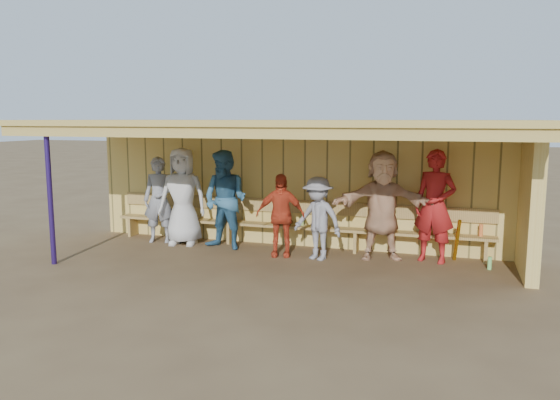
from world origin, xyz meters
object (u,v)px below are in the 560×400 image
(player_c, at_px, (225,200))
(player_e, at_px, (318,218))
(player_b, at_px, (183,196))
(player_d, at_px, (280,215))
(player_f, at_px, (382,205))
(bench, at_px, (292,221))
(player_a, at_px, (159,200))
(player_g, at_px, (435,206))

(player_c, distance_m, player_e, 1.93)
(player_e, bearing_deg, player_b, -166.86)
(player_d, bearing_deg, player_c, 158.52)
(player_b, relative_size, player_c, 1.02)
(player_c, height_order, player_f, player_f)
(bench, bearing_deg, player_b, -168.58)
(player_e, bearing_deg, player_a, -166.19)
(player_f, height_order, player_g, player_g)
(player_e, bearing_deg, player_g, 33.50)
(player_a, xyz_separation_m, player_d, (2.71, -0.34, -0.11))
(player_f, bearing_deg, player_c, 167.56)
(player_e, distance_m, bench, 1.09)
(player_b, distance_m, bench, 2.25)
(player_e, height_order, player_g, player_g)
(player_c, bearing_deg, player_g, 14.32)
(player_b, bearing_deg, player_d, -18.36)
(player_f, relative_size, bench, 0.26)
(player_a, relative_size, bench, 0.23)
(player_e, distance_m, player_g, 2.06)
(player_d, bearing_deg, bench, 78.85)
(player_f, bearing_deg, player_a, 165.01)
(player_c, bearing_deg, player_b, -174.79)
(player_b, bearing_deg, player_c, -15.84)
(player_a, bearing_deg, player_f, -15.61)
(player_c, bearing_deg, bench, 35.21)
(player_a, relative_size, player_d, 1.15)
(player_a, bearing_deg, player_e, -22.16)
(player_b, bearing_deg, player_a, 167.18)
(player_b, xyz_separation_m, player_e, (2.88, -0.35, -0.23))
(player_e, relative_size, player_f, 0.76)
(player_b, height_order, player_c, player_b)
(player_b, xyz_separation_m, player_d, (2.16, -0.31, -0.21))
(player_d, height_order, player_f, player_f)
(player_e, bearing_deg, player_f, 40.22)
(player_a, relative_size, player_f, 0.89)
(player_a, relative_size, player_g, 0.88)
(player_d, xyz_separation_m, player_g, (2.71, 0.44, 0.23))
(player_d, bearing_deg, player_g, -1.86)
(bench, bearing_deg, player_a, -171.40)
(player_a, distance_m, player_d, 2.74)
(player_d, xyz_separation_m, bench, (-0.00, 0.75, -0.24))
(player_g, xyz_separation_m, bench, (-2.71, 0.31, -0.47))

